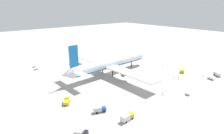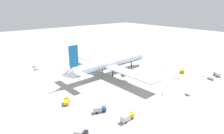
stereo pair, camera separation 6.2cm
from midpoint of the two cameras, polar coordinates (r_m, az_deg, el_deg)
name	(u,v)px [view 1 (the left image)]	position (r m, az deg, el deg)	size (l,w,h in m)	color
ground_plane	(111,73)	(134.10, -0.39, -2.00)	(600.00, 600.00, 0.00)	#ADA8A0
airliner	(109,64)	(130.88, -0.85, 1.09)	(75.88, 82.84, 24.75)	silver
service_truck_0	(182,71)	(145.60, 20.88, -1.02)	(6.11, 4.78, 2.42)	yellow
service_truck_1	(100,109)	(87.44, -3.89, -12.90)	(6.03, 3.94, 2.64)	#194CA5
service_truck_2	(217,74)	(148.32, 29.76, -1.91)	(4.64, 5.52, 2.58)	#999EA5
service_truck_3	(66,101)	(96.81, -13.92, -10.20)	(4.72, 5.44, 2.70)	yellow
service_truck_4	(81,134)	(73.98, -9.63, -19.61)	(5.19, 5.25, 2.89)	black
service_truck_5	(127,117)	(81.97, 4.62, -15.11)	(6.66, 3.17, 3.03)	yellow
service_van	(211,78)	(139.76, 28.27, -2.99)	(2.54, 4.48, 1.97)	white
baggage_cart_0	(36,69)	(153.02, -22.47, -0.54)	(3.25, 1.92, 1.30)	#26598C
baggage_cart_1	(34,66)	(160.71, -22.93, 0.30)	(2.16, 3.51, 1.47)	#26598C
baggage_cart_2	(187,94)	(110.65, 22.25, -7.70)	(2.02, 3.27, 1.25)	gray
ground_worker_0	(178,78)	(131.17, 19.80, -3.22)	(0.48, 0.48, 1.72)	navy
ground_worker_1	(163,65)	(155.57, 15.44, 0.58)	(0.47, 0.47, 1.71)	navy
ground_worker_2	(174,78)	(130.61, 18.57, -3.18)	(0.56, 0.56, 1.68)	#3F3F47
ground_worker_3	(203,76)	(141.66, 26.30, -2.48)	(0.57, 0.57, 1.71)	black
ground_worker_4	(162,94)	(106.22, 15.27, -7.95)	(0.53, 0.53, 1.62)	#3F3F47
traffic_cone_0	(59,69)	(149.23, -15.97, -0.47)	(0.36, 0.36, 0.55)	orange
traffic_cone_1	(70,63)	(160.10, -12.87, 1.07)	(0.36, 0.36, 0.55)	orange
traffic_cone_2	(95,105)	(93.43, -5.18, -11.55)	(0.36, 0.36, 0.55)	orange
traffic_cone_3	(146,102)	(97.18, 10.29, -10.53)	(0.36, 0.36, 0.55)	orange
traffic_cone_4	(161,90)	(112.09, 14.97, -6.78)	(0.36, 0.36, 0.55)	orange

